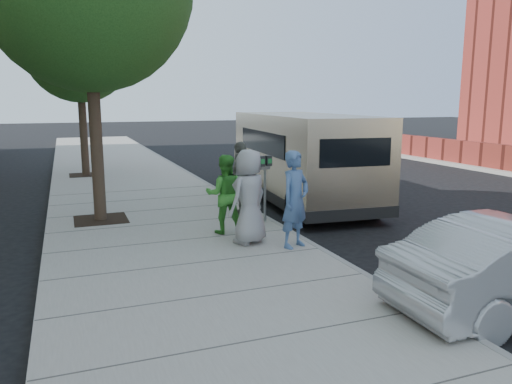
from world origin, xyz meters
TOP-DOWN VIEW (x-y plane):
  - ground at (0.00, 0.00)m, footprint 120.00×120.00m
  - sidewalk at (-1.00, 0.00)m, footprint 5.00×60.00m
  - curb_face at (1.44, 0.00)m, footprint 0.12×60.00m
  - tree_far at (-2.25, 10.00)m, footprint 3.92×3.80m
  - parking_meter at (1.25, 0.86)m, footprint 0.33×0.15m
  - van at (3.25, 3.07)m, footprint 2.78×6.96m
  - person_officer at (1.02, -1.23)m, footprint 0.80×0.69m
  - person_green_shirt at (0.08, 0.22)m, footprint 0.95×0.82m
  - person_gray_shirt at (0.30, -0.67)m, footprint 1.07×0.95m
  - person_striped_polo at (0.92, 1.58)m, footprint 1.02×1.09m

SIDE VIEW (x-z plane):
  - ground at x=0.00m, z-range 0.00..0.00m
  - sidewalk at x=-1.00m, z-range 0.00..0.15m
  - curb_face at x=1.44m, z-range -0.01..0.15m
  - person_green_shirt at x=0.08m, z-range 0.15..1.81m
  - person_striped_polo at x=0.92m, z-range 0.15..1.96m
  - person_gray_shirt at x=0.30m, z-range 0.15..2.00m
  - person_officer at x=1.02m, z-range 0.15..2.00m
  - parking_meter at x=1.25m, z-range 0.49..2.02m
  - van at x=3.25m, z-range 0.07..2.60m
  - tree_far at x=-2.25m, z-range 1.64..8.13m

